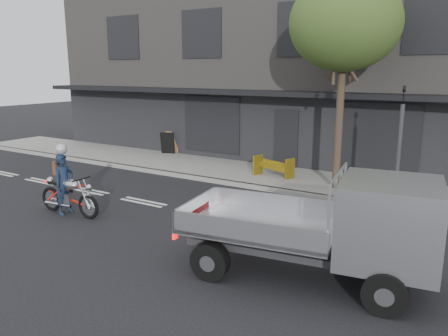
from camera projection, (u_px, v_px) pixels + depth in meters
ground at (209, 216)px, 12.02m from camera, size 80.00×80.00×0.00m
sidewalk at (280, 178)px, 15.91m from camera, size 32.00×3.20×0.15m
kerb at (260, 188)px, 14.58m from camera, size 32.00×0.20×0.15m
building_main at (341, 68)px, 20.54m from camera, size 26.00×10.00×8.00m
street_tree at (345, 24)px, 13.23m from camera, size 3.40×3.40×6.74m
traffic_light_pole at (399, 152)px, 12.30m from camera, size 0.12×0.12×3.50m
motorcycle at (69, 194)px, 12.01m from camera, size 2.16×0.63×1.11m
rider at (64, 184)px, 12.02m from camera, size 0.43×0.63×1.69m
flatbed_ute at (363, 224)px, 7.82m from camera, size 4.86×2.51×2.15m
construction_barrier at (271, 167)px, 15.54m from camera, size 1.46×0.97×0.76m
sandwich_board at (167, 143)px, 19.96m from camera, size 0.74×0.62×1.00m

